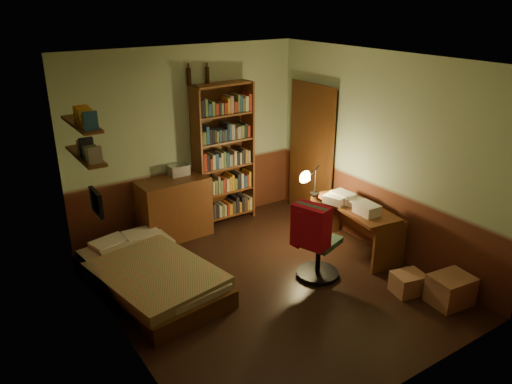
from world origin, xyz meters
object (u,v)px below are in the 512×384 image
bookshelf (224,155)px  cardboard_box_a (451,290)px  dresser (174,208)px  desk (355,228)px  office_chair (319,243)px  bed (149,266)px  cardboard_box_b (408,283)px  desk_lamp (315,176)px  mini_stereo (178,170)px

bookshelf → cardboard_box_a: size_ratio=4.65×
dresser → desk: 2.50m
office_chair → bed: bearing=135.7°
bookshelf → cardboard_box_b: bearing=-79.6°
bed → bookshelf: size_ratio=0.93×
dresser → cardboard_box_a: bearing=-62.1°
bed → desk: desk is taller
bed → bookshelf: bookshelf is taller
desk_lamp → cardboard_box_a: (0.23, -2.10, -0.76)m
bookshelf → desk_lamp: (0.74, -1.19, -0.12)m
dresser → desk: bearing=-45.5°
dresser → desk: dresser is taller
bed → dresser: (0.83, 1.07, 0.14)m
mini_stereo → bookshelf: bookshelf is taller
mini_stereo → bookshelf: bearing=-3.7°
desk_lamp → cardboard_box_b: bearing=-67.4°
bed → desk_lamp: size_ratio=3.70×
dresser → office_chair: bearing=-65.0°
dresser → cardboard_box_b: size_ratio=2.81×
dresser → desk: size_ratio=0.79×
mini_stereo → desk_lamp: size_ratio=0.52×
mini_stereo → desk: (1.65, -1.85, -0.60)m
dresser → mini_stereo: size_ratio=3.57×
desk → office_chair: bearing=-156.9°
desk_lamp → office_chair: (-0.62, -0.84, -0.48)m
cardboard_box_a → desk: bearing=91.2°
bookshelf → mini_stereo: bearing=172.7°
desk → desk_lamp: desk_lamp is taller
dresser → cardboard_box_a: 3.70m
bookshelf → desk: size_ratio=1.68×
cardboard_box_a → cardboard_box_b: (-0.22, 0.40, -0.05)m
bookshelf → desk: 2.16m
bed → dresser: bearing=45.0°
desk_lamp → cardboard_box_a: desk_lamp is taller
bed → bookshelf: 2.18m
bookshelf → office_chair: bearing=-90.7°
bookshelf → cardboard_box_b: bookshelf is taller
mini_stereo → cardboard_box_b: (1.46, -2.93, -0.81)m
bed → office_chair: bearing=-33.1°
bookshelf → office_chair: size_ratio=2.33×
dresser → desk_lamp: (1.61, -1.11, 0.49)m
bed → office_chair: office_chair is taller
bookshelf → desk: (0.94, -1.81, -0.71)m
dresser → office_chair: 2.18m
desk_lamp → office_chair: bearing=-104.1°
desk_lamp → office_chair: desk_lamp is taller
mini_stereo → office_chair: bearing=-68.6°
desk → cardboard_box_b: size_ratio=3.57×
bookshelf → desk_lamp: bearing=-62.1°
desk → bed: bearing=174.0°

